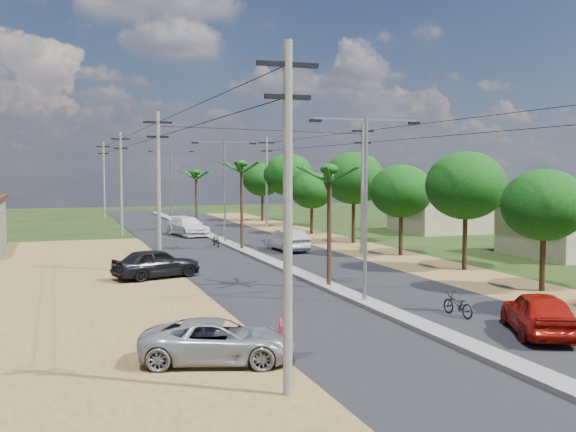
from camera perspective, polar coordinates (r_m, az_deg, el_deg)
name	(u,v)px	position (r m, az deg, el deg)	size (l,w,h in m)	color
ground	(365,304)	(29.41, 6.52, -7.43)	(160.00, 160.00, 0.00)	black
road	(263,260)	(43.22, -2.16, -3.70)	(12.00, 110.00, 0.04)	black
median	(250,253)	(46.06, -3.26, -3.14)	(1.00, 90.00, 0.18)	#605E56
dirt_lot_west	(1,293)	(34.53, -23.13, -5.98)	(18.00, 46.00, 0.04)	brown
dirt_shoulder_east	(382,254)	(46.41, 7.94, -3.21)	(5.00, 90.00, 0.03)	brown
house_east_near	(572,220)	(48.62, 22.88, -0.35)	(7.60, 7.50, 4.60)	gray
house_east_far	(439,206)	(63.63, 12.64, 0.82)	(7.60, 7.50, 4.60)	gray
tree_east_b	(544,205)	(33.97, 20.86, 0.87)	(4.00, 4.00, 5.83)	black
tree_east_c	(466,186)	(39.77, 14.82, 2.50)	(4.60, 4.60, 6.83)	black
tree_east_d	(401,191)	(45.61, 9.57, 2.09)	(4.20, 4.20, 6.13)	black
tree_east_e	(354,178)	(52.83, 5.58, 3.20)	(4.80, 4.80, 7.14)	black
tree_east_f	(312,191)	(60.06, 2.02, 2.16)	(3.80, 3.80, 5.52)	black
tree_east_g	(288,175)	(67.75, 0.04, 3.52)	(5.00, 5.00, 7.38)	black
tree_east_h	(262,180)	(75.26, -2.19, 3.10)	(4.40, 4.40, 6.52)	black
palm_median_near	(329,175)	(32.48, 3.53, 3.51)	(2.00, 2.00, 6.15)	black
palm_median_mid	(242,168)	(47.63, -3.95, 4.10)	(2.00, 2.00, 6.55)	black
palm_median_far	(196,175)	(63.21, -7.78, 3.46)	(2.00, 2.00, 5.85)	black
streetlight_near	(366,193)	(28.85, 6.59, 1.93)	(5.10, 0.18, 8.00)	gray
streetlight_mid	(225,182)	(52.48, -5.39, 2.86)	(5.10, 0.18, 8.00)	gray
streetlight_far	(171,178)	(76.99, -9.85, 3.18)	(5.10, 0.18, 8.00)	gray
utility_pole_w_a	(288,211)	(16.92, -0.02, 0.42)	(1.60, 0.24, 9.00)	#605E56
utility_pole_w_b	(159,188)	(38.37, -10.90, 2.35)	(1.60, 0.24, 9.00)	#605E56
utility_pole_w_c	(121,181)	(60.21, -13.95, 2.88)	(1.60, 0.24, 9.00)	#605E56
utility_pole_w_d	(104,178)	(81.15, -15.32, 3.11)	(1.60, 0.24, 9.00)	#605E56
utility_pole_e_b	(363,184)	(46.51, 6.33, 2.68)	(1.60, 0.24, 9.00)	#605E56
utility_pole_e_c	(267,180)	(67.03, -1.82, 3.10)	(1.60, 0.24, 9.00)	#605E56
car_red_near	(539,314)	(25.22, 20.45, -7.77)	(1.83, 4.55, 1.55)	maroon
car_silver_mid	(287,241)	(47.48, -0.06, -2.11)	(1.61, 4.61, 1.52)	gray
car_white_far	(188,227)	(58.91, -8.47, -0.92)	(2.26, 5.56, 1.61)	silver
car_parked_silver	(218,342)	(20.55, -5.93, -10.58)	(2.14, 4.64, 1.29)	gray
car_parked_dark	(156,264)	(36.44, -11.09, -3.99)	(1.87, 4.64, 1.58)	black
moto_rider_east	(458,306)	(27.47, 14.16, -7.37)	(0.61, 1.74, 0.91)	black
moto_rider_west_a	(216,240)	(50.42, -6.11, -2.07)	(0.67, 1.91, 1.00)	black
moto_rider_west_b	(184,226)	(63.24, -8.82, -0.81)	(0.52, 1.85, 1.11)	black
roadside_sign	(281,337)	(21.72, -0.59, -10.22)	(0.40, 1.13, 0.97)	#BB113A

